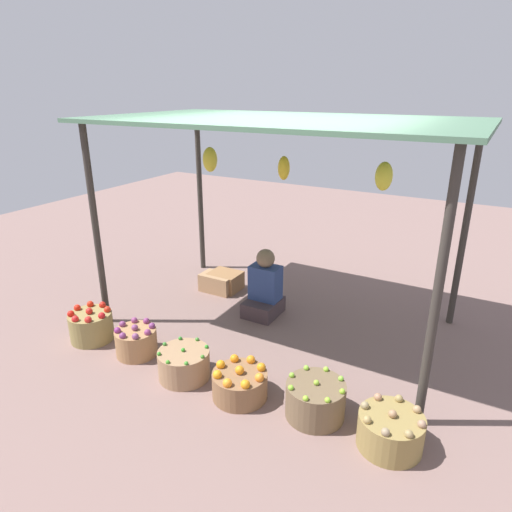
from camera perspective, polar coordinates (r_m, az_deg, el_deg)
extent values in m
plane|color=#7E625C|center=(5.09, 2.81, -8.29)|extent=(14.00, 14.00, 0.00)
cylinder|color=#38332D|center=(4.96, -19.65, 3.19)|extent=(0.07, 0.07, 2.15)
cylinder|color=#38332D|center=(3.39, 21.94, -5.07)|extent=(0.07, 0.07, 2.15)
cylinder|color=#38332D|center=(6.27, -7.11, 7.70)|extent=(0.07, 0.07, 2.15)
cylinder|color=#38332D|center=(5.12, 24.96, 2.97)|extent=(0.07, 0.07, 2.15)
cube|color=#527B5E|center=(4.47, 3.31, 16.84)|extent=(3.65, 2.14, 0.04)
ellipsoid|color=yellow|center=(5.12, -5.85, 12.08)|extent=(0.16, 0.16, 0.27)
ellipsoid|color=yellow|center=(4.55, 3.55, 11.07)|extent=(0.12, 0.12, 0.24)
ellipsoid|color=yellow|center=(4.27, 15.91, 9.70)|extent=(0.16, 0.16, 0.26)
cube|color=#423438|center=(5.20, 0.91, -6.50)|extent=(0.36, 0.44, 0.18)
cube|color=navy|center=(5.11, 1.20, -3.38)|extent=(0.34, 0.22, 0.40)
sphere|color=#7F684C|center=(5.00, 1.22, -0.30)|extent=(0.21, 0.21, 0.21)
cylinder|color=olive|center=(4.99, -20.15, -8.35)|extent=(0.44, 0.44, 0.29)
sphere|color=red|center=(4.91, -20.40, -6.57)|extent=(0.07, 0.07, 0.07)
sphere|color=red|center=(4.79, -18.99, -7.17)|extent=(0.07, 0.07, 0.07)
sphere|color=red|center=(4.90, -18.34, -6.46)|extent=(0.07, 0.07, 0.07)
sphere|color=red|center=(5.02, -18.89, -5.88)|extent=(0.07, 0.07, 0.07)
sphere|color=red|center=(5.07, -20.28, -5.75)|extent=(0.07, 0.07, 0.07)
sphere|color=red|center=(5.04, -21.72, -6.13)|extent=(0.07, 0.07, 0.07)
sphere|color=red|center=(4.94, -22.43, -6.81)|extent=(0.07, 0.07, 0.07)
sphere|color=red|center=(4.82, -21.96, -7.42)|extent=(0.07, 0.07, 0.07)
sphere|color=red|center=(4.76, -20.52, -7.58)|extent=(0.07, 0.07, 0.07)
cylinder|color=#A3764C|center=(4.61, -14.94, -10.47)|extent=(0.40, 0.40, 0.26)
sphere|color=#7E3F71|center=(4.53, -15.12, -8.76)|extent=(0.06, 0.06, 0.06)
sphere|color=#833468|center=(4.44, -13.59, -9.39)|extent=(0.06, 0.06, 0.06)
sphere|color=#7E3776|center=(4.54, -13.07, -8.63)|extent=(0.06, 0.06, 0.06)
sphere|color=#81326B|center=(4.64, -13.74, -8.02)|extent=(0.06, 0.06, 0.06)
sphere|color=#853A6D|center=(4.68, -15.17, -7.88)|extent=(0.06, 0.06, 0.06)
sphere|color=#7C3A6D|center=(4.64, -16.57, -8.29)|extent=(0.06, 0.06, 0.06)
sphere|color=#832E74|center=(4.54, -17.17, -9.02)|extent=(0.06, 0.06, 0.06)
sphere|color=#7B376D|center=(4.44, -16.56, -9.67)|extent=(0.06, 0.06, 0.06)
sphere|color=#7A416E|center=(4.40, -15.06, -9.84)|extent=(0.06, 0.06, 0.06)
cylinder|color=#9F7956|center=(4.20, -9.12, -13.35)|extent=(0.46, 0.46, 0.26)
sphere|color=#319124|center=(4.12, -9.23, -11.67)|extent=(0.04, 0.04, 0.04)
sphere|color=#3F822A|center=(4.01, -6.80, -12.57)|extent=(0.04, 0.04, 0.04)
sphere|color=#2F8F25|center=(4.14, -6.29, -11.37)|extent=(0.04, 0.04, 0.04)
sphere|color=#40842D|center=(4.26, -7.47, -10.44)|extent=(0.04, 0.04, 0.04)
sphere|color=#2E8327|center=(4.30, -9.58, -10.26)|extent=(0.04, 0.04, 0.04)
sphere|color=#3E8A31|center=(4.24, -11.51, -10.89)|extent=(0.04, 0.04, 0.04)
sphere|color=#388C29|center=(4.11, -12.20, -12.03)|extent=(0.04, 0.04, 0.04)
sphere|color=#3F9324|center=(3.99, -11.13, -13.07)|extent=(0.04, 0.04, 0.04)
sphere|color=#3C912C|center=(3.95, -8.84, -13.31)|extent=(0.04, 0.04, 0.04)
cylinder|color=#87603F|center=(3.93, -2.07, -15.99)|extent=(0.47, 0.47, 0.23)
sphere|color=orange|center=(3.85, -2.09, -14.27)|extent=(0.08, 0.08, 0.08)
sphere|color=orange|center=(3.78, 0.44, -15.17)|extent=(0.08, 0.08, 0.08)
sphere|color=orange|center=(3.89, 0.68, -13.93)|extent=(0.08, 0.08, 0.08)
sphere|color=orange|center=(3.99, -0.66, -13.01)|extent=(0.08, 0.08, 0.08)
sphere|color=orange|center=(4.00, -2.75, -12.86)|extent=(0.08, 0.08, 0.08)
sphere|color=orange|center=(3.94, -4.51, -13.56)|extent=(0.08, 0.08, 0.08)
sphere|color=orange|center=(3.82, -4.93, -14.76)|extent=(0.08, 0.08, 0.08)
sphere|color=orange|center=(3.72, -3.65, -15.79)|extent=(0.08, 0.08, 0.08)
sphere|color=orange|center=(3.70, -1.37, -15.97)|extent=(0.08, 0.08, 0.08)
cylinder|color=brown|center=(3.76, 7.54, -17.62)|extent=(0.47, 0.47, 0.29)
sphere|color=#8EBE35|center=(3.66, 7.66, -15.63)|extent=(0.04, 0.04, 0.04)
sphere|color=#8FC92F|center=(3.61, 10.88, -16.51)|extent=(0.04, 0.04, 0.04)
sphere|color=#83CD3A|center=(3.74, 10.73, -15.03)|extent=(0.04, 0.04, 0.04)
sphere|color=#8FD037|center=(3.82, 8.87, -14.00)|extent=(0.04, 0.04, 0.04)
sphere|color=#84C536|center=(3.82, 6.39, -13.92)|extent=(0.04, 0.04, 0.04)
sphere|color=#83BE34|center=(3.72, 4.56, -14.83)|extent=(0.04, 0.04, 0.04)
sphere|color=#87CE33|center=(3.59, 4.45, -16.31)|extent=(0.04, 0.04, 0.04)
sphere|color=#91CC33|center=(3.50, 6.31, -17.51)|extent=(0.04, 0.04, 0.04)
sphere|color=#92CD34|center=(3.51, 9.06, -17.59)|extent=(0.04, 0.04, 0.04)
cylinder|color=olive|center=(3.62, 16.67, -20.50)|extent=(0.47, 0.47, 0.26)
sphere|color=#A07855|center=(3.52, 16.94, -18.61)|extent=(0.06, 0.06, 0.06)
sphere|color=#9F7A5F|center=(3.51, 20.29, -19.38)|extent=(0.06, 0.06, 0.06)
sphere|color=#A3815A|center=(3.62, 19.75, -17.84)|extent=(0.06, 0.06, 0.06)
sphere|color=#9B824C|center=(3.68, 17.67, -16.85)|extent=(0.06, 0.06, 0.06)
sphere|color=#A77859|center=(3.65, 15.21, -16.88)|extent=(0.06, 0.06, 0.06)
sphere|color=#95825B|center=(3.55, 13.64, -17.94)|extent=(0.06, 0.06, 0.06)
sphere|color=#A1864F|center=(3.44, 13.93, -19.52)|extent=(0.06, 0.06, 0.06)
sphere|color=#947E5F|center=(3.37, 16.10, -20.68)|extent=(0.06, 0.06, 0.06)
sphere|color=#978050|center=(3.40, 18.81, -20.60)|extent=(0.06, 0.06, 0.06)
cube|color=#956841|center=(5.83, -3.93, -3.16)|extent=(0.39, 0.33, 0.23)
cube|color=#A97E57|center=(5.78, -4.89, -3.40)|extent=(0.43, 0.27, 0.23)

